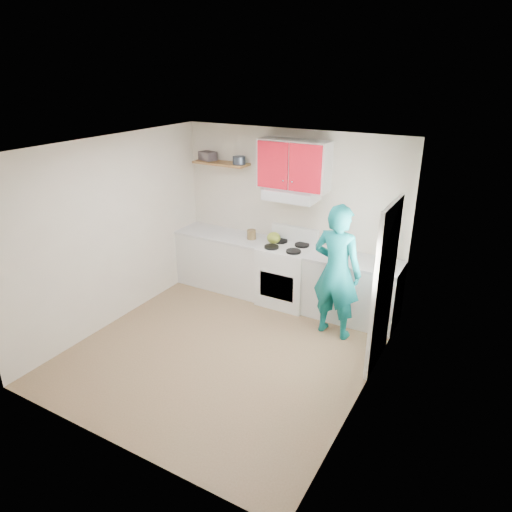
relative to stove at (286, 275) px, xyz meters
The scene contains 21 objects.
floor 1.64m from the stove, 93.63° to the right, with size 3.80×3.80×0.00m, color brown.
ceiling 2.66m from the stove, 93.63° to the right, with size 3.60×3.80×0.04m, color white.
back_wall 0.91m from the stove, 107.10° to the left, with size 3.60×0.04×2.60m, color beige.
front_wall 3.58m from the stove, 91.65° to the right, with size 3.60×0.04×2.60m, color beige.
left_wall 2.61m from the stove, 140.34° to the right, with size 0.04×3.80×2.60m, color beige.
right_wall 2.46m from the stove, 42.81° to the right, with size 0.04×3.80×2.60m, color beige.
door 1.97m from the stove, 27.58° to the right, with size 0.05×0.85×2.05m, color white.
door_glass 2.11m from the stove, 27.97° to the right, with size 0.01×0.55×0.95m, color white.
counter_left 1.14m from the stove, behind, with size 1.52×0.60×0.90m, color silver.
counter_right 1.04m from the stove, ahead, with size 1.32×0.60×0.90m, color silver.
stove is the anchor object (origin of this frame).
range_hood 1.24m from the stove, 90.00° to the left, with size 0.76×0.44×0.15m, color silver.
upper_cabinets 1.67m from the stove, 90.00° to the left, with size 1.02×0.33×0.70m, color red.
shelf 2.01m from the stove, behind, with size 0.90×0.30×0.04m, color brown.
books 2.25m from the stove, behind, with size 0.26×0.19×0.13m, color #443C3F.
tin 1.88m from the stove, 169.69° to the left, with size 0.19×0.19×0.12m, color #333D4C.
kettle 0.60m from the stove, behind, with size 0.21×0.21×0.18m, color olive.
crock 0.82m from the stove, behind, with size 0.14×0.14×0.17m, color brown.
cutting_board 0.76m from the stove, ahead, with size 0.32×0.23×0.02m, color olive.
silicone_mat 1.47m from the stove, ahead, with size 0.29×0.24×0.01m, color red.
person 1.18m from the stove, 27.20° to the right, with size 0.67×0.44×1.84m, color #0B696B.
Camera 1 is at (2.86, -4.26, 3.41)m, focal length 32.48 mm.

